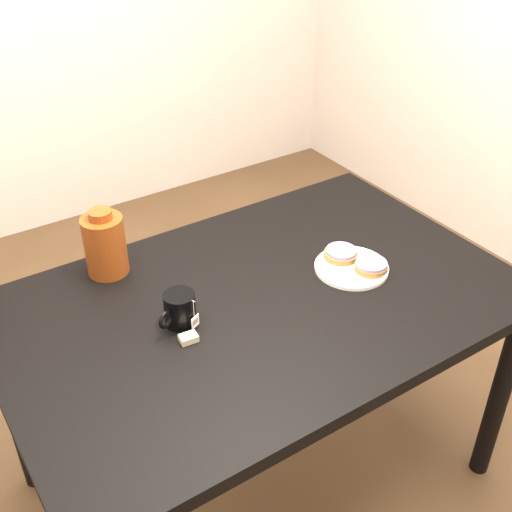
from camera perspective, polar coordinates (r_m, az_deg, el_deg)
name	(u,v)px	position (r m, az deg, el deg)	size (l,w,h in m)	color
ground_plane	(259,473)	(2.29, 0.29, -18.76)	(4.00, 4.00, 0.00)	brown
table	(260,321)	(1.81, 0.35, -5.84)	(1.40, 0.90, 0.75)	black
plate	(352,267)	(1.88, 8.49, -0.97)	(0.21, 0.21, 0.02)	white
bagel_back	(341,254)	(1.90, 7.56, 0.22)	(0.14, 0.14, 0.03)	brown
bagel_front	(371,266)	(1.86, 10.19, -0.87)	(0.13, 0.13, 0.03)	brown
mug	(179,309)	(1.65, -6.83, -4.71)	(0.13, 0.11, 0.09)	black
teabag_pouch	(189,338)	(1.62, -6.01, -7.27)	(0.04, 0.03, 0.02)	#C6B793
bagel_package	(105,244)	(1.85, -13.28, 1.01)	(0.13, 0.13, 0.20)	#5B220C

